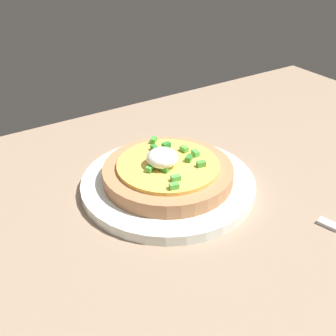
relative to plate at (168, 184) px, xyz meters
The scene contains 3 objects.
dining_table 12.11cm from the plate, 82.31° to the left, with size 124.29×85.71×3.13cm, color gray.
plate is the anchor object (origin of this frame).
pizza 2.25cm from the plate, ahead, with size 19.33×19.33×5.39cm.
Camera 1 is at (26.40, 31.76, 38.77)cm, focal length 44.23 mm.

